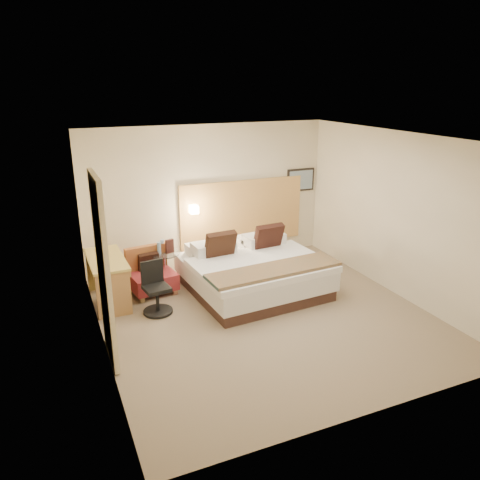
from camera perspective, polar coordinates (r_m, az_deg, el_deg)
name	(u,v)px	position (r m, az deg, el deg)	size (l,w,h in m)	color
floor	(265,315)	(7.36, 3.02, -9.17)	(4.80, 5.00, 0.02)	#816E56
ceiling	(268,138)	(6.55, 3.43, 12.36)	(4.80, 5.00, 0.02)	white
wall_back	(208,196)	(9.06, -3.88, 5.42)	(4.80, 0.02, 2.70)	beige
wall_front	(378,303)	(4.88, 16.52, -7.41)	(4.80, 0.02, 2.70)	beige
wall_left	(96,255)	(6.20, -17.19, -1.79)	(0.02, 5.00, 2.70)	beige
wall_right	(397,215)	(8.16, 18.58, 2.96)	(0.02, 5.00, 2.70)	beige
headboard_panel	(242,212)	(9.38, 0.30, 3.40)	(2.60, 0.04, 1.30)	tan
art_frame	(301,180)	(9.85, 7.40, 7.28)	(0.62, 0.03, 0.47)	black
art_canvas	(301,180)	(9.83, 7.45, 7.26)	(0.54, 0.01, 0.39)	#768DA2
lamp_arm	(193,209)	(8.92, -5.78, 3.83)	(0.02, 0.02, 0.12)	white
lamp_shade	(194,209)	(8.87, -5.66, 3.74)	(0.15, 0.15, 0.15)	#FFEDC6
curtain	(103,271)	(6.02, -16.31, -3.66)	(0.06, 0.90, 2.42)	beige
bottle_a	(159,248)	(8.15, -9.85, -0.99)	(0.07, 0.07, 0.22)	#85AACE
bottle_b	(162,246)	(8.26, -9.46, -0.70)	(0.07, 0.07, 0.22)	#83A2CB
menu_folder	(170,246)	(8.18, -8.58, -0.75)	(0.14, 0.05, 0.24)	#3D1C19
bed	(253,271)	(8.05, 1.54, -3.83)	(2.29, 2.24, 1.06)	#3B241D
lounge_chair	(151,275)	(8.14, -10.78, -4.19)	(0.80, 0.73, 0.77)	tan
side_table	(165,267)	(8.32, -9.14, -3.32)	(0.70, 0.70, 0.61)	white
desk	(108,267)	(7.82, -15.78, -3.23)	(0.58, 1.23, 0.77)	gold
desk_chair	(156,292)	(7.41, -10.20, -6.27)	(0.52, 0.52, 0.82)	black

